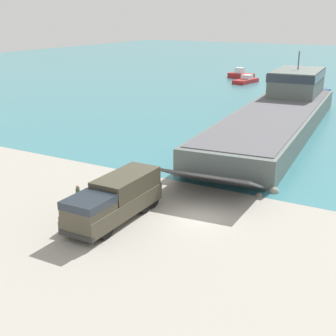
{
  "coord_description": "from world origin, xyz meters",
  "views": [
    {
      "loc": [
        12.4,
        -25.4,
        12.79
      ],
      "look_at": [
        -3.71,
        2.55,
        2.1
      ],
      "focal_mm": 50.0,
      "sensor_mm": 36.0,
      "label": 1
    }
  ],
  "objects_px": {
    "soldier_on_ramp": "(78,195)",
    "moored_boat_a": "(313,91)",
    "moored_boat_b": "(241,75)",
    "military_truck": "(114,199)",
    "moored_boat_c": "(246,80)",
    "landing_craft": "(281,110)",
    "cargo_crate": "(69,226)",
    "mooring_bollard": "(131,171)"
  },
  "relations": [
    {
      "from": "landing_craft",
      "to": "military_truck",
      "type": "height_order",
      "value": "landing_craft"
    },
    {
      "from": "soldier_on_ramp",
      "to": "mooring_bollard",
      "type": "height_order",
      "value": "soldier_on_ramp"
    },
    {
      "from": "soldier_on_ramp",
      "to": "moored_boat_a",
      "type": "distance_m",
      "value": 57.34
    },
    {
      "from": "military_truck",
      "to": "moored_boat_b",
      "type": "relative_size",
      "value": 1.48
    },
    {
      "from": "soldier_on_ramp",
      "to": "moored_boat_a",
      "type": "height_order",
      "value": "soldier_on_ramp"
    },
    {
      "from": "military_truck",
      "to": "moored_boat_c",
      "type": "bearing_deg",
      "value": -167.14
    },
    {
      "from": "landing_craft",
      "to": "soldier_on_ramp",
      "type": "height_order",
      "value": "landing_craft"
    },
    {
      "from": "moored_boat_c",
      "to": "moored_boat_a",
      "type": "bearing_deg",
      "value": 164.16
    },
    {
      "from": "moored_boat_b",
      "to": "moored_boat_a",
      "type": "bearing_deg",
      "value": 59.57
    },
    {
      "from": "moored_boat_a",
      "to": "military_truck",
      "type": "bearing_deg",
      "value": 136.25
    },
    {
      "from": "moored_boat_b",
      "to": "moored_boat_c",
      "type": "bearing_deg",
      "value": 34.33
    },
    {
      "from": "landing_craft",
      "to": "moored_boat_c",
      "type": "xyz_separation_m",
      "value": [
        -16.79,
        32.73,
        -1.5
      ]
    },
    {
      "from": "soldier_on_ramp",
      "to": "cargo_crate",
      "type": "xyz_separation_m",
      "value": [
        1.96,
        -3.23,
        -0.54
      ]
    },
    {
      "from": "military_truck",
      "to": "moored_boat_c",
      "type": "height_order",
      "value": "military_truck"
    },
    {
      "from": "military_truck",
      "to": "moored_boat_c",
      "type": "relative_size",
      "value": 1.24
    },
    {
      "from": "moored_boat_a",
      "to": "moored_boat_b",
      "type": "distance_m",
      "value": 21.8
    },
    {
      "from": "military_truck",
      "to": "cargo_crate",
      "type": "relative_size",
      "value": 7.94
    },
    {
      "from": "cargo_crate",
      "to": "moored_boat_b",
      "type": "bearing_deg",
      "value": 103.56
    },
    {
      "from": "moored_boat_b",
      "to": "cargo_crate",
      "type": "height_order",
      "value": "moored_boat_b"
    },
    {
      "from": "landing_craft",
      "to": "moored_boat_c",
      "type": "distance_m",
      "value": 36.82
    },
    {
      "from": "landing_craft",
      "to": "soldier_on_ramp",
      "type": "bearing_deg",
      "value": -103.74
    },
    {
      "from": "military_truck",
      "to": "landing_craft",
      "type": "bearing_deg",
      "value": 177.0
    },
    {
      "from": "moored_boat_a",
      "to": "landing_craft",
      "type": "bearing_deg",
      "value": 140.31
    },
    {
      "from": "landing_craft",
      "to": "cargo_crate",
      "type": "xyz_separation_m",
      "value": [
        -2.65,
        -34.22,
        -1.58
      ]
    },
    {
      "from": "landing_craft",
      "to": "moored_boat_a",
      "type": "relative_size",
      "value": 7.78
    },
    {
      "from": "military_truck",
      "to": "cargo_crate",
      "type": "distance_m",
      "value": 3.34
    },
    {
      "from": "moored_boat_b",
      "to": "cargo_crate",
      "type": "xyz_separation_m",
      "value": [
        17.61,
        -73.05,
        -0.29
      ]
    },
    {
      "from": "soldier_on_ramp",
      "to": "cargo_crate",
      "type": "distance_m",
      "value": 3.82
    },
    {
      "from": "landing_craft",
      "to": "mooring_bollard",
      "type": "xyz_separation_m",
      "value": [
        -5.27,
        -23.66,
        -1.54
      ]
    },
    {
      "from": "moored_boat_c",
      "to": "cargo_crate",
      "type": "bearing_deg",
      "value": 110.21
    },
    {
      "from": "moored_boat_b",
      "to": "mooring_bollard",
      "type": "height_order",
      "value": "moored_boat_b"
    },
    {
      "from": "mooring_bollard",
      "to": "cargo_crate",
      "type": "relative_size",
      "value": 0.85
    },
    {
      "from": "mooring_bollard",
      "to": "moored_boat_c",
      "type": "bearing_deg",
      "value": 101.55
    },
    {
      "from": "military_truck",
      "to": "mooring_bollard",
      "type": "bearing_deg",
      "value": -153.13
    },
    {
      "from": "moored_boat_b",
      "to": "mooring_bollard",
      "type": "xyz_separation_m",
      "value": [
        15.0,
        -62.48,
        -0.25
      ]
    },
    {
      "from": "mooring_bollard",
      "to": "military_truck",
      "type": "bearing_deg",
      "value": -62.32
    },
    {
      "from": "moored_boat_b",
      "to": "mooring_bollard",
      "type": "relative_size",
      "value": 6.34
    },
    {
      "from": "landing_craft",
      "to": "military_truck",
      "type": "bearing_deg",
      "value": -97.46
    },
    {
      "from": "military_truck",
      "to": "cargo_crate",
      "type": "bearing_deg",
      "value": -28.11
    },
    {
      "from": "military_truck",
      "to": "moored_boat_b",
      "type": "bearing_deg",
      "value": -165.62
    },
    {
      "from": "mooring_bollard",
      "to": "cargo_crate",
      "type": "bearing_deg",
      "value": -76.09
    },
    {
      "from": "soldier_on_ramp",
      "to": "moored_boat_a",
      "type": "relative_size",
      "value": 0.3
    }
  ]
}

